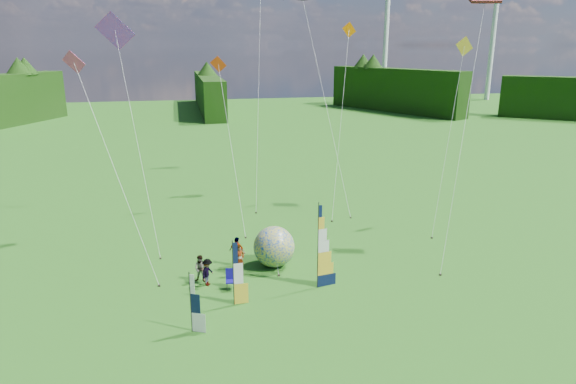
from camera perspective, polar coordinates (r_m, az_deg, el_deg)
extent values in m
plane|color=#337023|center=(26.88, 4.00, -13.57)|extent=(220.00, 220.00, 0.00)
sphere|color=#002D9F|center=(31.83, -1.57, -6.09)|extent=(2.79, 2.79, 2.56)
imported|color=#66594C|center=(30.94, -5.39, -7.51)|extent=(0.82, 0.79, 1.89)
imported|color=#66594C|center=(30.38, -9.66, -8.40)|extent=(0.87, 0.63, 1.63)
imported|color=#66594C|center=(29.91, -8.93, -8.79)|extent=(0.87, 1.09, 1.61)
imported|color=#66594C|center=(32.10, -5.66, -6.62)|extent=(1.14, 1.06, 1.89)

